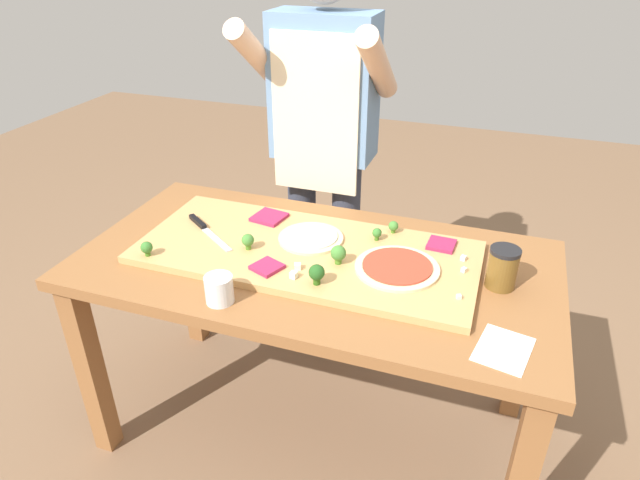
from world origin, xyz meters
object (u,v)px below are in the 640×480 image
recipe_note (503,349)px  cook_center (323,133)px  prep_table (315,287)px  broccoli_floret_back_mid (393,226)px  pizza_whole_tomato_red (397,267)px  broccoli_floret_front_right (338,254)px  broccoli_floret_back_left (248,241)px  cheese_crumble_a (294,275)px  pizza_slice_center (441,244)px  cheese_crumble_b (298,267)px  cheese_crumble_e (464,270)px  pizza_slice_near_right (267,267)px  broccoli_floret_center_left (377,233)px  cheese_crumble_d (463,258)px  broccoli_floret_front_left (317,273)px  sauce_jar (503,268)px  broccoli_floret_back_right (147,248)px  pizza_slice_near_left (269,217)px  pizza_whole_white_garlic (311,238)px  flour_cup (219,291)px  chefs_knife (204,228)px  cheese_crumble_c (459,297)px

recipe_note → cook_center: size_ratio=0.10×
prep_table → broccoli_floret_back_mid: size_ratio=35.97×
pizza_whole_tomato_red → recipe_note: (0.33, -0.25, -0.03)m
broccoli_floret_front_right → broccoli_floret_back_left: 0.31m
cheese_crumble_a → pizza_slice_center: bearing=40.9°
cheese_crumble_b → broccoli_floret_back_mid: bearing=55.4°
recipe_note → cook_center: cook_center is taller
cheese_crumble_e → pizza_slice_near_right: bearing=-162.6°
broccoli_floret_center_left → cheese_crumble_d: size_ratio=2.83×
broccoli_floret_front_left → sauce_jar: (0.51, 0.20, 0.00)m
broccoli_floret_back_mid → broccoli_floret_back_right: bearing=-150.0°
pizza_slice_near_left → recipe_note: bearing=-27.1°
pizza_whole_white_garlic → broccoli_floret_back_left: bearing=-143.4°
cheese_crumble_e → flour_cup: size_ratio=0.18×
cheese_crumble_b → chefs_knife: bearing=161.4°
pizza_whole_tomato_red → sauce_jar: size_ratio=2.03×
pizza_slice_center → cheese_crumble_d: (0.08, -0.07, 0.00)m
pizza_slice_near_right → sauce_jar: (0.69, 0.18, 0.03)m
flour_cup → recipe_note: (0.79, 0.05, -0.04)m
pizza_whole_tomato_red → recipe_note: pizza_whole_tomato_red is taller
cheese_crumble_a → pizza_whole_tomato_red: bearing=27.7°
broccoli_floret_front_left → broccoli_floret_back_left: 0.30m
cheese_crumble_a → cheese_crumble_e: (0.48, 0.20, -0.00)m
broccoli_floret_back_left → cheese_crumble_b: (0.20, -0.06, -0.02)m
chefs_knife → cheese_crumble_d: size_ratio=16.33×
pizza_slice_near_left → cheese_crumble_b: (0.22, -0.28, 0.00)m
broccoli_floret_back_mid → cheese_crumble_d: broccoli_floret_back_mid is taller
broccoli_floret_front_left → flour_cup: broccoli_floret_front_left is taller
prep_table → cheese_crumble_a: cheese_crumble_a is taller
sauce_jar → prep_table: bearing=-176.1°
broccoli_floret_back_mid → sauce_jar: size_ratio=0.33×
pizza_whole_tomato_red → sauce_jar: (0.31, 0.05, 0.03)m
sauce_jar → pizza_whole_tomato_red: bearing=-171.1°
chefs_knife → broccoli_floret_back_mid: bearing=17.0°
pizza_whole_white_garlic → sauce_jar: size_ratio=1.70×
pizza_slice_near_left → broccoli_floret_front_left: broccoli_floret_front_left is taller
chefs_knife → recipe_note: (1.03, -0.28, -0.03)m
prep_table → cheese_crumble_b: 0.18m
pizza_whole_white_garlic → cheese_crumble_c: 0.55m
broccoli_floret_center_left → broccoli_floret_front_right: bearing=-112.7°
broccoli_floret_center_left → sauce_jar: sauce_jar is taller
broccoli_floret_back_left → broccoli_floret_back_right: (-0.29, -0.14, -0.00)m
cheese_crumble_e → cheese_crumble_c: bearing=-89.0°
chefs_knife → broccoli_floret_front_right: 0.52m
broccoli_floret_back_left → cheese_crumble_e: (0.68, 0.09, -0.02)m
pizza_whole_tomato_red → cheese_crumble_a: (-0.28, -0.15, 0.00)m
broccoli_floret_back_right → cheese_crumble_b: bearing=9.6°
pizza_whole_white_garlic → cheese_crumble_c: size_ratio=17.20×
pizza_slice_near_left → broccoli_floret_back_left: bearing=-84.0°
pizza_slice_center → broccoli_floret_center_left: 0.22m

